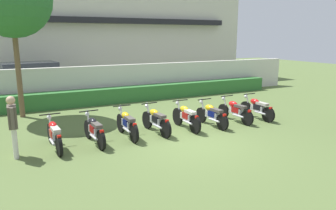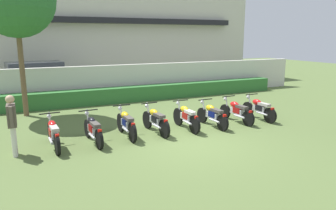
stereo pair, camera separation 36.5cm
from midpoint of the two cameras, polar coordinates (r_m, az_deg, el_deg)
ground at (r=9.86m, az=5.16°, el=-6.83°), size 60.00×60.00×0.00m
building at (r=24.23m, az=-14.02°, el=13.66°), size 23.47×6.50×7.95m
compound_wall at (r=16.57m, az=-8.11°, el=4.05°), size 22.29×0.30×1.79m
hedge_row at (r=15.99m, az=-7.33°, el=1.88°), size 17.83×0.70×0.74m
parked_car at (r=18.40m, az=-21.66°, el=4.25°), size 4.72×2.60×1.89m
motorcycle_in_row_0 at (r=9.81m, az=-18.89°, el=-4.81°), size 0.60×1.90×0.96m
motorcycle_in_row_1 at (r=9.93m, az=-12.28°, el=-4.24°), size 0.60×1.84×0.96m
motorcycle_in_row_2 at (r=10.37m, az=-6.51°, el=-3.26°), size 0.60×1.89×0.98m
motorcycle_in_row_3 at (r=10.71m, az=-1.29°, el=-2.71°), size 0.60×1.89×0.97m
motorcycle_in_row_4 at (r=11.15m, az=4.20°, el=-2.11°), size 0.60×1.85×0.98m
motorcycle_in_row_5 at (r=11.59m, az=8.82°, el=-1.76°), size 0.60×1.81×0.94m
motorcycle_in_row_6 at (r=12.38m, az=13.01°, el=-1.05°), size 0.60×1.88×0.94m
motorcycle_in_row_7 at (r=12.98m, az=16.76°, el=-0.61°), size 0.60×1.82×0.96m
inspector_person at (r=9.44m, az=-25.20°, el=-2.49°), size 0.23×0.68×1.69m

